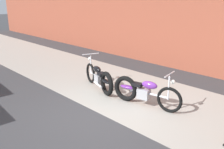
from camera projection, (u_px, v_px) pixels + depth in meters
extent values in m
plane|color=#38383A|center=(103.00, 115.00, 6.25)|extent=(80.00, 80.00, 0.00)
cube|color=#9E998E|center=(148.00, 97.00, 7.40)|extent=(36.00, 3.50, 0.01)
torus|color=black|center=(91.00, 73.00, 8.55)|extent=(0.67, 0.28, 0.68)
torus|color=black|center=(107.00, 84.00, 7.43)|extent=(0.74, 0.34, 0.73)
cylinder|color=silver|center=(98.00, 77.00, 7.98)|extent=(1.20, 0.42, 0.06)
cube|color=#99999E|center=(99.00, 79.00, 7.92)|extent=(0.37, 0.31, 0.28)
ellipsoid|color=black|center=(97.00, 69.00, 7.98)|extent=(0.48, 0.31, 0.20)
ellipsoid|color=black|center=(106.00, 81.00, 7.45)|extent=(0.47, 0.30, 0.10)
cube|color=black|center=(102.00, 74.00, 7.69)|extent=(0.33, 0.27, 0.08)
cylinder|color=silver|center=(91.00, 64.00, 8.42)|extent=(0.06, 0.06, 0.62)
cylinder|color=silver|center=(91.00, 54.00, 8.32)|extent=(0.20, 0.56, 0.03)
sphere|color=white|center=(90.00, 59.00, 8.45)|extent=(0.11, 0.11, 0.11)
cylinder|color=silver|center=(98.00, 84.00, 7.68)|extent=(0.54, 0.22, 0.06)
torus|color=black|center=(169.00, 100.00, 6.33)|extent=(0.68, 0.21, 0.68)
torus|color=black|center=(126.00, 89.00, 7.03)|extent=(0.74, 0.27, 0.73)
cylinder|color=silver|center=(146.00, 93.00, 6.67)|extent=(1.22, 0.30, 0.06)
cube|color=#99999E|center=(144.00, 94.00, 6.73)|extent=(0.36, 0.28, 0.28)
ellipsoid|color=#6B2D93|center=(150.00, 85.00, 6.56)|extent=(0.47, 0.27, 0.20)
ellipsoid|color=#6B2D93|center=(127.00, 87.00, 6.99)|extent=(0.47, 0.26, 0.10)
cube|color=black|center=(137.00, 85.00, 6.77)|extent=(0.31, 0.25, 0.08)
cylinder|color=silver|center=(169.00, 88.00, 6.26)|extent=(0.05, 0.05, 0.62)
cylinder|color=silver|center=(170.00, 74.00, 6.15)|extent=(0.15, 0.57, 0.03)
sphere|color=white|center=(173.00, 82.00, 6.15)|extent=(0.11, 0.11, 0.11)
cylinder|color=silver|center=(139.00, 93.00, 7.00)|extent=(0.55, 0.17, 0.06)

